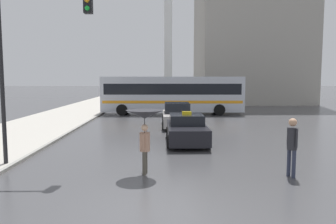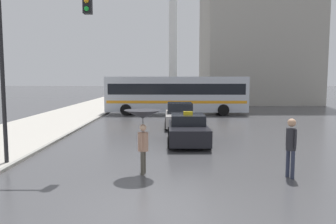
{
  "view_description": "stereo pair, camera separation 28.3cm",
  "coord_description": "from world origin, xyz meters",
  "px_view_note": "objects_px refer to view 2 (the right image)",
  "views": [
    {
      "loc": [
        0.01,
        -7.13,
        3.03
      ],
      "look_at": [
        0.37,
        9.31,
        1.4
      ],
      "focal_mm": 35.0,
      "sensor_mm": 36.0,
      "label": 1
    },
    {
      "loc": [
        0.29,
        -7.13,
        3.03
      ],
      "look_at": [
        0.37,
        9.31,
        1.4
      ],
      "focal_mm": 35.0,
      "sensor_mm": 36.0,
      "label": 2
    }
  ],
  "objects_px": {
    "pedestrian_with_umbrella": "(141,121)",
    "traffic_light": "(33,41)",
    "city_bus": "(175,93)",
    "sedan_red": "(178,116)",
    "taxi": "(186,130)",
    "pedestrian_man": "(289,142)",
    "monument_cross": "(171,16)"
  },
  "relations": [
    {
      "from": "taxi",
      "to": "city_bus",
      "type": "bearing_deg",
      "value": -89.04
    },
    {
      "from": "sedan_red",
      "to": "pedestrian_with_umbrella",
      "type": "bearing_deg",
      "value": 81.76
    },
    {
      "from": "pedestrian_man",
      "to": "pedestrian_with_umbrella",
      "type": "bearing_deg",
      "value": -114.42
    },
    {
      "from": "taxi",
      "to": "traffic_light",
      "type": "xyz_separation_m",
      "value": [
        -5.48,
        -4.17,
        3.71
      ]
    },
    {
      "from": "sedan_red",
      "to": "city_bus",
      "type": "height_order",
      "value": "city_bus"
    },
    {
      "from": "sedan_red",
      "to": "monument_cross",
      "type": "bearing_deg",
      "value": -89.29
    },
    {
      "from": "pedestrian_with_umbrella",
      "to": "traffic_light",
      "type": "distance_m",
      "value": 4.67
    },
    {
      "from": "pedestrian_with_umbrella",
      "to": "city_bus",
      "type": "bearing_deg",
      "value": 4.42
    },
    {
      "from": "city_bus",
      "to": "traffic_light",
      "type": "height_order",
      "value": "traffic_light"
    },
    {
      "from": "city_bus",
      "to": "pedestrian_man",
      "type": "bearing_deg",
      "value": -169.25
    },
    {
      "from": "taxi",
      "to": "monument_cross",
      "type": "distance_m",
      "value": 24.46
    },
    {
      "from": "city_bus",
      "to": "sedan_red",
      "type": "bearing_deg",
      "value": -178.2
    },
    {
      "from": "sedan_red",
      "to": "pedestrian_man",
      "type": "height_order",
      "value": "pedestrian_man"
    },
    {
      "from": "pedestrian_with_umbrella",
      "to": "monument_cross",
      "type": "bearing_deg",
      "value": 6.36
    },
    {
      "from": "pedestrian_man",
      "to": "monument_cross",
      "type": "height_order",
      "value": "monument_cross"
    },
    {
      "from": "pedestrian_with_umbrella",
      "to": "traffic_light",
      "type": "height_order",
      "value": "traffic_light"
    },
    {
      "from": "pedestrian_with_umbrella",
      "to": "traffic_light",
      "type": "xyz_separation_m",
      "value": [
        -3.73,
        0.99,
        2.63
      ]
    },
    {
      "from": "taxi",
      "to": "pedestrian_man",
      "type": "height_order",
      "value": "pedestrian_man"
    },
    {
      "from": "city_bus",
      "to": "pedestrian_man",
      "type": "xyz_separation_m",
      "value": [
        3.06,
        -18.81,
        -0.72
      ]
    },
    {
      "from": "pedestrian_with_umbrella",
      "to": "taxi",
      "type": "bearing_deg",
      "value": -9.53
    },
    {
      "from": "taxi",
      "to": "monument_cross",
      "type": "height_order",
      "value": "monument_cross"
    },
    {
      "from": "pedestrian_man",
      "to": "monument_cross",
      "type": "bearing_deg",
      "value": 167.26
    },
    {
      "from": "city_bus",
      "to": "taxi",
      "type": "bearing_deg",
      "value": -177.52
    },
    {
      "from": "pedestrian_with_umbrella",
      "to": "pedestrian_man",
      "type": "bearing_deg",
      "value": -85.96
    },
    {
      "from": "pedestrian_with_umbrella",
      "to": "sedan_red",
      "type": "bearing_deg",
      "value": 0.93
    },
    {
      "from": "city_bus",
      "to": "traffic_light",
      "type": "distance_m",
      "value": 18.36
    },
    {
      "from": "sedan_red",
      "to": "monument_cross",
      "type": "height_order",
      "value": "monument_cross"
    },
    {
      "from": "pedestrian_with_umbrella",
      "to": "monument_cross",
      "type": "xyz_separation_m",
      "value": [
        1.35,
        27.68,
        8.46
      ]
    },
    {
      "from": "traffic_light",
      "to": "monument_cross",
      "type": "height_order",
      "value": "monument_cross"
    },
    {
      "from": "sedan_red",
      "to": "city_bus",
      "type": "bearing_deg",
      "value": -89.73
    },
    {
      "from": "sedan_red",
      "to": "pedestrian_man",
      "type": "bearing_deg",
      "value": 105.07
    },
    {
      "from": "city_bus",
      "to": "pedestrian_with_umbrella",
      "type": "relative_size",
      "value": 5.93
    }
  ]
}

